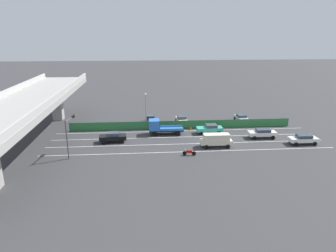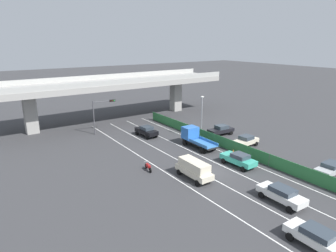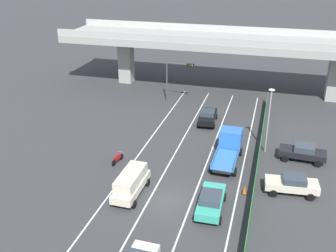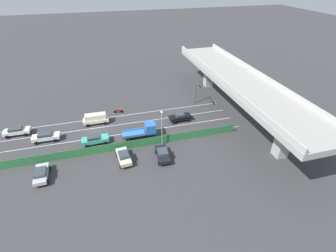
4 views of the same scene
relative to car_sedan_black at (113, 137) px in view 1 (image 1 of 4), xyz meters
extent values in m
plane|color=#38383A|center=(-0.05, -16.24, -0.91)|extent=(300.00, 300.00, 0.00)
cube|color=silver|center=(-5.14, -11.95, -0.90)|extent=(0.14, 44.57, 0.01)
cube|color=silver|center=(-1.75, -11.95, -0.90)|extent=(0.14, 44.57, 0.01)
cube|color=silver|center=(1.65, -11.95, -0.90)|extent=(0.14, 44.57, 0.01)
cube|color=silver|center=(5.05, -11.95, -0.90)|extent=(0.14, 44.57, 0.01)
cube|color=#A09E99|center=(-0.05, 12.34, 6.05)|extent=(46.00, 9.20, 1.00)
cube|color=#B2B2AD|center=(-0.05, 7.92, 7.00)|extent=(46.00, 0.30, 0.90)
cube|color=#A09E99|center=(14.67, 12.34, 2.32)|extent=(1.90, 1.90, 6.45)
cube|color=#2D753D|center=(6.35, -11.95, -0.12)|extent=(0.06, 40.57, 1.57)
cylinder|color=#4C514C|center=(6.35, -32.24, -0.12)|extent=(0.10, 0.10, 1.57)
cylinder|color=#4C514C|center=(6.35, -18.71, -0.12)|extent=(0.10, 0.10, 1.57)
cylinder|color=#4C514C|center=(6.35, -5.19, -0.12)|extent=(0.10, 0.10, 1.57)
cylinder|color=#4C514C|center=(6.35, 8.34, -0.12)|extent=(0.10, 0.10, 1.57)
cube|color=black|center=(0.00, 0.03, -0.09)|extent=(2.04, 4.41, 0.67)
cube|color=#333D47|center=(0.01, -0.12, 0.50)|extent=(1.66, 1.83, 0.51)
cylinder|color=black|center=(-0.98, 1.43, -0.59)|extent=(0.26, 0.65, 0.64)
cylinder|color=black|center=(0.78, 1.55, -0.59)|extent=(0.26, 0.65, 0.64)
cylinder|color=black|center=(-0.78, -1.49, -0.59)|extent=(0.26, 0.65, 0.64)
cylinder|color=black|center=(0.97, -1.37, -0.59)|extent=(0.26, 0.65, 0.64)
cube|color=beige|center=(-3.39, -16.15, -0.10)|extent=(1.78, 4.88, 0.65)
cube|color=beige|center=(-3.39, -16.15, 0.70)|extent=(1.56, 4.00, 0.95)
cylinder|color=black|center=(-4.23, -14.49, -0.59)|extent=(0.23, 0.64, 0.64)
cylinder|color=black|center=(-2.51, -14.51, -0.59)|extent=(0.23, 0.64, 0.64)
cylinder|color=black|center=(-4.27, -17.80, -0.59)|extent=(0.23, 0.64, 0.64)
cylinder|color=black|center=(-2.55, -17.81, -0.59)|extent=(0.23, 0.64, 0.64)
cube|color=white|center=(-3.28, -30.22, -0.13)|extent=(1.83, 4.49, 0.60)
cube|color=#333D47|center=(-3.28, -30.32, 0.41)|extent=(1.59, 2.20, 0.49)
cylinder|color=black|center=(-4.16, -28.69, -0.59)|extent=(0.23, 0.64, 0.64)
cylinder|color=black|center=(-2.37, -28.71, -0.59)|extent=(0.23, 0.64, 0.64)
cylinder|color=black|center=(-4.19, -31.73, -0.59)|extent=(0.23, 0.64, 0.64)
cylinder|color=black|center=(-2.40, -31.75, -0.59)|extent=(0.23, 0.64, 0.64)
cube|color=teal|center=(3.29, -16.50, -0.11)|extent=(1.94, 4.59, 0.64)
cube|color=#333D47|center=(3.30, -16.79, 0.46)|extent=(1.65, 1.99, 0.49)
cylinder|color=black|center=(2.35, -14.98, -0.59)|extent=(0.24, 0.65, 0.64)
cylinder|color=black|center=(4.15, -14.93, -0.59)|extent=(0.24, 0.65, 0.64)
cylinder|color=black|center=(2.44, -18.07, -0.59)|extent=(0.24, 0.65, 0.64)
cylinder|color=black|center=(4.24, -18.02, -0.59)|extent=(0.24, 0.65, 0.64)
cube|color=silver|center=(0.12, -24.83, -0.11)|extent=(1.83, 4.63, 0.63)
cube|color=#333D47|center=(0.12, -24.94, 0.44)|extent=(1.57, 2.26, 0.47)
cylinder|color=black|center=(-0.71, -23.25, -0.59)|extent=(0.23, 0.64, 0.64)
cylinder|color=black|center=(1.02, -23.29, -0.59)|extent=(0.23, 0.64, 0.64)
cylinder|color=black|center=(-0.78, -26.38, -0.59)|extent=(0.23, 0.64, 0.64)
cylinder|color=black|center=(0.96, -26.41, -0.59)|extent=(0.23, 0.64, 0.64)
cube|color=black|center=(3.47, -8.86, -0.18)|extent=(1.78, 5.97, 0.25)
cube|color=blue|center=(3.51, -6.79, 0.83)|extent=(2.12, 1.82, 1.76)
cube|color=#3875BC|center=(3.45, -9.83, -0.01)|extent=(2.16, 4.05, 0.10)
cube|color=#3875BC|center=(2.45, -9.81, 0.19)|extent=(0.16, 4.01, 0.40)
cube|color=#3875BC|center=(4.45, -9.85, 0.19)|extent=(0.16, 4.01, 0.40)
cylinder|color=black|center=(2.46, -6.82, -0.51)|extent=(0.28, 0.80, 0.80)
cylinder|color=black|center=(4.55, -6.87, -0.51)|extent=(0.28, 0.80, 0.80)
cylinder|color=black|center=(2.39, -10.86, -0.51)|extent=(0.28, 0.80, 0.80)
cylinder|color=black|center=(4.47, -10.90, -0.51)|extent=(0.28, 0.80, 0.80)
cylinder|color=black|center=(-6.42, -10.83, -0.61)|extent=(0.20, 0.61, 0.60)
cylinder|color=black|center=(-6.63, -12.16, -0.61)|extent=(0.20, 0.61, 0.60)
cube|color=maroon|center=(-6.53, -11.49, -0.33)|extent=(0.42, 0.95, 0.36)
cylinder|color=#B2B2B2|center=(-6.43, -10.93, 0.01)|extent=(0.60, 0.13, 0.03)
cube|color=#B2B5B7|center=(9.94, -24.33, -0.15)|extent=(4.37, 1.90, 0.56)
cube|color=#333D47|center=(10.12, -24.33, 0.36)|extent=(2.13, 1.63, 0.46)
cylinder|color=black|center=(8.50, -25.26, -0.59)|extent=(0.65, 0.24, 0.64)
cylinder|color=black|center=(8.45, -23.47, -0.59)|extent=(0.65, 0.24, 0.64)
cylinder|color=black|center=(11.43, -25.18, -0.59)|extent=(0.65, 0.24, 0.64)
cylinder|color=black|center=(11.39, -23.40, -0.59)|extent=(0.65, 0.24, 0.64)
cube|color=beige|center=(9.29, -12.33, -0.12)|extent=(4.45, 2.13, 0.61)
cube|color=#333D47|center=(9.46, -12.31, 0.45)|extent=(1.97, 1.70, 0.53)
cylinder|color=black|center=(7.91, -13.33, -0.59)|extent=(0.66, 0.28, 0.64)
cylinder|color=black|center=(7.75, -11.59, -0.59)|extent=(0.66, 0.28, 0.64)
cylinder|color=black|center=(10.82, -13.07, -0.59)|extent=(0.66, 0.28, 0.64)
cylinder|color=black|center=(10.67, -11.33, -0.59)|extent=(0.66, 0.28, 0.64)
cube|color=black|center=(10.31, -6.26, -0.14)|extent=(4.43, 2.04, 0.58)
cube|color=#333D47|center=(10.45, -6.27, 0.43)|extent=(1.94, 1.67, 0.56)
cylinder|color=black|center=(8.79, -7.04, -0.59)|extent=(0.65, 0.26, 0.64)
cylinder|color=black|center=(8.90, -5.28, -0.59)|extent=(0.65, 0.26, 0.64)
cylinder|color=black|center=(11.72, -7.23, -0.59)|extent=(0.65, 0.26, 0.64)
cylinder|color=black|center=(11.84, -5.47, -0.59)|extent=(0.65, 0.26, 0.64)
cylinder|color=#47474C|center=(-6.52, 5.61, 1.92)|extent=(0.18, 0.18, 5.64)
cylinder|color=#47474C|center=(-4.75, 5.38, 4.44)|extent=(3.55, 0.58, 0.12)
cube|color=black|center=(-3.33, 5.20, 4.44)|extent=(0.99, 0.40, 0.32)
sphere|color=#390706|center=(-3.65, 5.08, 4.44)|extent=(0.20, 0.20, 0.20)
sphere|color=#3B2806|center=(-3.35, 5.04, 4.44)|extent=(0.20, 0.20, 0.20)
sphere|color=green|center=(-3.06, 5.00, 4.44)|extent=(0.20, 0.20, 0.20)
cylinder|color=gray|center=(6.84, -5.43, 2.26)|extent=(0.16, 0.16, 6.34)
ellipsoid|color=silver|center=(6.84, -5.43, 5.61)|extent=(0.60, 0.36, 0.28)
cone|color=orange|center=(5.60, -13.49, -0.53)|extent=(0.36, 0.36, 0.75)
cube|color=black|center=(5.60, -13.49, -0.89)|extent=(0.47, 0.47, 0.03)
camera|label=1|loc=(-47.91, -5.14, 16.24)|focal=33.14mm
camera|label=2|loc=(-22.90, -39.53, 13.86)|focal=31.79mm
camera|label=3|loc=(6.95, -41.80, 17.67)|focal=42.24mm
camera|label=4|loc=(40.71, -13.80, 25.28)|focal=26.80mm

